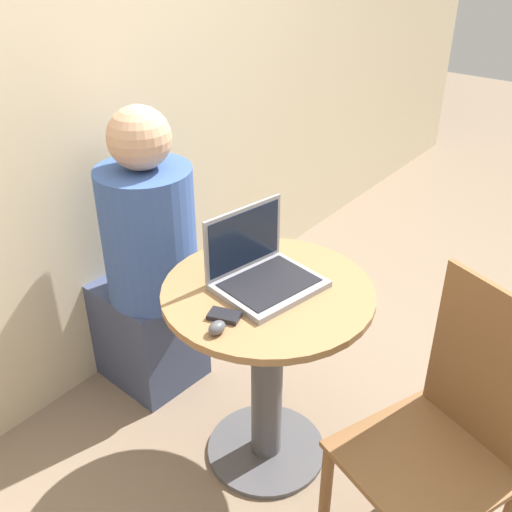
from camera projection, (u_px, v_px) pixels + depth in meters
The scene contains 8 objects.
ground_plane at pixel (266, 450), 2.23m from camera, with size 12.00×12.00×0.00m, color #7F6B56.
back_wall at pixel (65, 60), 2.03m from camera, with size 7.00×0.05×2.60m.
round_table at pixel (267, 352), 1.99m from camera, with size 0.67×0.67×0.72m.
laptop at pixel (262, 271), 1.87m from camera, with size 0.35×0.31×0.23m.
cell_phone at pixel (224, 316), 1.73m from camera, with size 0.08×0.10×0.02m.
computer_mouse at pixel (217, 328), 1.66m from camera, with size 0.06×0.04×0.04m.
chair_empty at pixel (443, 443), 1.64m from camera, with size 0.52×0.52×0.94m.
person_seated at pixel (144, 276), 2.35m from camera, with size 0.36×0.55×1.19m.
Camera 1 is at (-1.25, -0.92, 1.76)m, focal length 42.00 mm.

